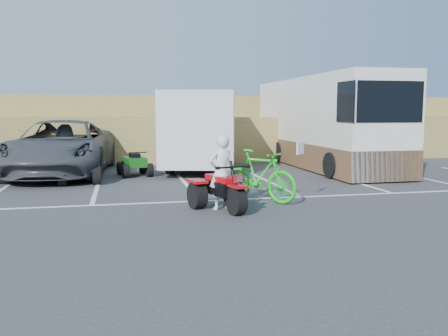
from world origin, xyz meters
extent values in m
plane|color=#343436|center=(0.00, 0.00, 0.00)|extent=(100.00, 100.00, 0.00)
cube|color=white|center=(-2.70, 5.00, 0.00)|extent=(0.12, 5.00, 0.01)
cube|color=white|center=(0.00, 5.00, 0.00)|extent=(0.12, 5.00, 0.01)
cube|color=white|center=(2.70, 5.00, 0.00)|extent=(0.12, 5.00, 0.01)
cube|color=white|center=(5.40, 5.00, 0.00)|extent=(0.12, 5.00, 0.01)
cube|color=white|center=(8.10, 5.00, 0.00)|extent=(0.12, 5.00, 0.01)
cube|color=white|center=(0.00, 2.40, 0.00)|extent=(28.00, 0.12, 0.01)
cube|color=olive|center=(0.00, 14.00, 1.00)|extent=(40.00, 6.00, 2.00)
cube|color=olive|center=(0.00, 17.50, 2.00)|extent=(40.00, 4.00, 2.20)
imported|color=white|center=(0.29, 1.31, 0.87)|extent=(0.72, 0.56, 1.73)
imported|color=#14BF19|center=(1.43, 2.08, 0.66)|extent=(1.84, 2.09, 1.31)
imported|color=#424449|center=(-4.05, 8.60, 0.98)|extent=(3.83, 7.30, 1.96)
cube|color=silver|center=(1.17, 9.19, 1.65)|extent=(4.01, 6.81, 2.66)
cylinder|color=black|center=(1.17, 9.19, 0.37)|extent=(2.45, 1.29, 0.74)
cube|color=silver|center=(6.21, 8.98, 1.83)|extent=(2.49, 9.89, 3.56)
cube|color=brown|center=(6.21, 8.98, 0.54)|extent=(2.54, 9.89, 0.99)
cube|color=black|center=(6.22, 4.02, 2.57)|extent=(2.27, 0.02, 1.29)
camera|label=1|loc=(-1.97, -9.32, 2.27)|focal=38.00mm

